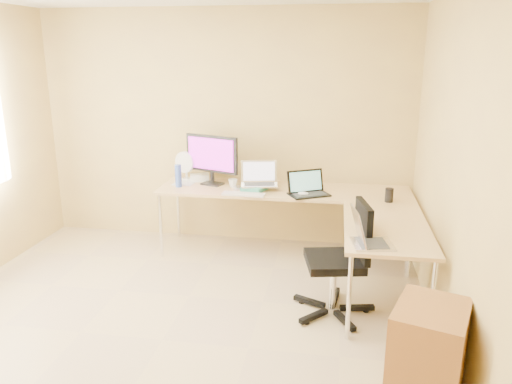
% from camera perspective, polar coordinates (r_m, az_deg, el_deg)
% --- Properties ---
extents(floor, '(4.50, 4.50, 0.00)m').
position_cam_1_polar(floor, '(4.06, -10.67, -16.30)').
color(floor, tan).
rests_on(floor, ground).
extents(wall_back, '(4.50, 0.00, 4.50)m').
position_cam_1_polar(wall_back, '(5.66, -3.64, 7.30)').
color(wall_back, tan).
rests_on(wall_back, ground).
extents(wall_right, '(0.00, 4.50, 4.50)m').
position_cam_1_polar(wall_right, '(3.42, 23.26, 0.32)').
color(wall_right, tan).
rests_on(wall_right, ground).
extents(desk_main, '(2.65, 0.70, 0.73)m').
position_cam_1_polar(desk_main, '(5.39, 3.13, -3.40)').
color(desk_main, tan).
rests_on(desk_main, ground).
extents(desk_return, '(0.70, 1.30, 0.73)m').
position_cam_1_polar(desk_return, '(4.45, 14.38, -8.17)').
color(desk_return, tan).
rests_on(desk_return, ground).
extents(monitor, '(0.67, 0.41, 0.55)m').
position_cam_1_polar(monitor, '(5.41, -5.06, 3.67)').
color(monitor, black).
rests_on(monitor, desk_main).
extents(book_stack, '(0.28, 0.34, 0.05)m').
position_cam_1_polar(book_stack, '(5.24, -0.06, 0.51)').
color(book_stack, teal).
rests_on(book_stack, desk_main).
extents(laptop_center, '(0.43, 0.36, 0.25)m').
position_cam_1_polar(laptop_center, '(5.20, 0.39, 2.09)').
color(laptop_center, silver).
rests_on(laptop_center, desk_main).
extents(laptop_black, '(0.48, 0.44, 0.25)m').
position_cam_1_polar(laptop_black, '(5.04, 6.11, 0.97)').
color(laptop_black, black).
rests_on(laptop_black, desk_main).
extents(keyboard, '(0.44, 0.15, 0.02)m').
position_cam_1_polar(keyboard, '(5.05, -1.43, -0.26)').
color(keyboard, silver).
rests_on(keyboard, desk_main).
extents(mouse, '(0.11, 0.07, 0.04)m').
position_cam_1_polar(mouse, '(5.06, 5.41, -0.18)').
color(mouse, silver).
rests_on(mouse, desk_main).
extents(mug, '(0.12, 0.12, 0.09)m').
position_cam_1_polar(mug, '(5.33, -2.66, 1.01)').
color(mug, white).
rests_on(mug, desk_main).
extents(cd_stack, '(0.16, 0.16, 0.03)m').
position_cam_1_polar(cd_stack, '(5.25, -1.94, 0.45)').
color(cd_stack, silver).
rests_on(cd_stack, desk_main).
extents(water_bottle, '(0.08, 0.08, 0.24)m').
position_cam_1_polar(water_bottle, '(5.39, -8.88, 1.84)').
color(water_bottle, '#3754B2').
rests_on(water_bottle, desk_main).
extents(papers, '(0.24, 0.32, 0.01)m').
position_cam_1_polar(papers, '(5.60, -8.04, 1.14)').
color(papers, silver).
rests_on(papers, desk_main).
extents(white_box, '(0.24, 0.21, 0.08)m').
position_cam_1_polar(white_box, '(5.64, -6.46, 1.67)').
color(white_box, white).
rests_on(white_box, desk_main).
extents(desk_fan, '(0.31, 0.31, 0.30)m').
position_cam_1_polar(desk_fan, '(5.66, -7.99, 2.85)').
color(desk_fan, white).
rests_on(desk_fan, desk_main).
extents(black_cup, '(0.09, 0.09, 0.14)m').
position_cam_1_polar(black_cup, '(4.97, 14.98, -0.35)').
color(black_cup, black).
rests_on(black_cup, desk_main).
extents(laptop_return, '(0.40, 0.34, 0.24)m').
position_cam_1_polar(laptop_return, '(3.83, 13.25, -4.30)').
color(laptop_return, silver).
rests_on(laptop_return, desk_return).
extents(office_chair, '(0.69, 0.69, 0.98)m').
position_cam_1_polar(office_chair, '(4.18, 8.93, -7.45)').
color(office_chair, black).
rests_on(office_chair, ground).
extents(cabinet, '(0.54, 0.60, 0.68)m').
position_cam_1_polar(cabinet, '(3.31, 18.98, -17.61)').
color(cabinet, '#935B1E').
rests_on(cabinet, ground).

